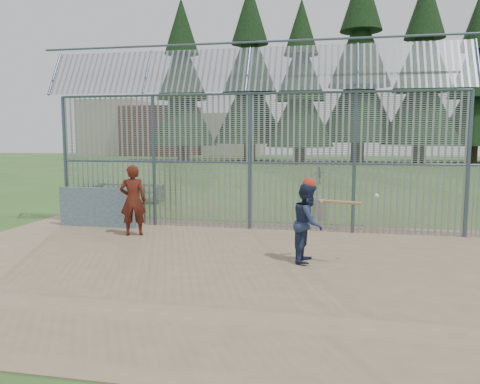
% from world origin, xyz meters
% --- Properties ---
extents(ground, '(120.00, 120.00, 0.00)m').
position_xyz_m(ground, '(0.00, 0.00, 0.00)').
color(ground, '#2D511E').
rests_on(ground, ground).
extents(dirt_infield, '(14.00, 10.00, 0.02)m').
position_xyz_m(dirt_infield, '(0.00, -0.50, 0.01)').
color(dirt_infield, '#756047').
rests_on(dirt_infield, ground).
extents(dugout_wall, '(2.50, 0.12, 1.20)m').
position_xyz_m(dugout_wall, '(-4.60, 2.90, 0.62)').
color(dugout_wall, '#38566B').
rests_on(dugout_wall, dirt_infield).
extents(batter, '(0.74, 0.91, 1.74)m').
position_xyz_m(batter, '(1.90, 0.10, 0.89)').
color(batter, '#212D4E').
rests_on(batter, dirt_infield).
extents(onlooker, '(0.83, 0.69, 1.97)m').
position_xyz_m(onlooker, '(-3.03, 1.96, 1.00)').
color(onlooker, maroon).
rests_on(onlooker, dirt_infield).
extents(bg_kid_seated, '(0.63, 0.38, 1.00)m').
position_xyz_m(bg_kid_seated, '(1.64, 17.55, 0.50)').
color(bg_kid_seated, slate).
rests_on(bg_kid_seated, ground).
extents(batting_gear, '(1.61, 0.44, 0.54)m').
position_xyz_m(batting_gear, '(2.04, 0.08, 1.67)').
color(batting_gear, red).
rests_on(batting_gear, ground).
extents(trash_can, '(0.56, 0.56, 0.82)m').
position_xyz_m(trash_can, '(1.99, 5.32, 0.38)').
color(trash_can, gray).
rests_on(trash_can, ground).
extents(bleacher, '(3.00, 0.95, 0.72)m').
position_xyz_m(bleacher, '(-6.07, 8.31, 0.41)').
color(bleacher, slate).
rests_on(bleacher, ground).
extents(backstop_fence, '(20.09, 0.81, 5.30)m').
position_xyz_m(backstop_fence, '(1.81, 3.43, 2.36)').
color(backstop_fence, '#47566B').
rests_on(backstop_fence, ground).
extents(conifer_row, '(38.48, 12.26, 20.20)m').
position_xyz_m(conifer_row, '(1.93, 41.51, 10.83)').
color(conifer_row, '#332319').
rests_on(conifer_row, ground).
extents(distant_buildings, '(26.50, 10.50, 8.00)m').
position_xyz_m(distant_buildings, '(-23.18, 56.49, 3.60)').
color(distant_buildings, brown).
rests_on(distant_buildings, ground).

